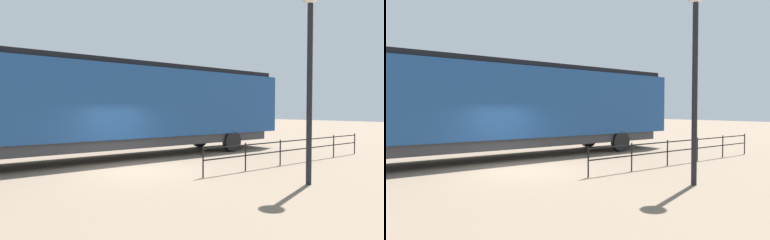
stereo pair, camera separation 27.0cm
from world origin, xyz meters
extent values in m
plane|color=#84705B|center=(0.00, 0.00, 0.00)|extent=(120.00, 120.00, 0.00)
cube|color=navy|center=(-3.30, 0.74, 2.58)|extent=(3.11, 18.76, 3.15)
cube|color=black|center=(-3.30, 8.83, 2.10)|extent=(2.99, 2.59, 2.21)
cube|color=black|center=(-3.30, 0.74, 4.27)|extent=(2.80, 18.01, 0.24)
cube|color=#38383D|center=(-3.30, 0.74, 0.78)|extent=(2.80, 17.26, 0.45)
cylinder|color=black|center=(-4.71, 6.75, 0.55)|extent=(0.30, 1.10, 1.10)
cylinder|color=black|center=(-1.89, 6.75, 0.55)|extent=(0.30, 1.10, 1.10)
cylinder|color=black|center=(5.15, 3.12, 2.74)|extent=(0.16, 0.16, 5.47)
cube|color=black|center=(2.49, 6.20, 0.95)|extent=(0.04, 9.96, 0.04)
cube|color=black|center=(2.49, 6.20, 0.57)|extent=(0.04, 9.96, 0.04)
cylinder|color=black|center=(2.49, 1.22, 0.52)|extent=(0.05, 0.05, 1.03)
cylinder|color=black|center=(2.49, 3.21, 0.52)|extent=(0.05, 0.05, 1.03)
cylinder|color=black|center=(2.49, 5.20, 0.52)|extent=(0.05, 0.05, 1.03)
cylinder|color=black|center=(2.49, 7.20, 0.52)|extent=(0.05, 0.05, 1.03)
cylinder|color=black|center=(2.49, 9.19, 0.52)|extent=(0.05, 0.05, 1.03)
cylinder|color=black|center=(2.49, 11.18, 0.52)|extent=(0.05, 0.05, 1.03)
camera|label=1|loc=(10.84, -5.53, 2.23)|focal=30.74mm
camera|label=2|loc=(11.00, -5.32, 2.23)|focal=30.74mm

